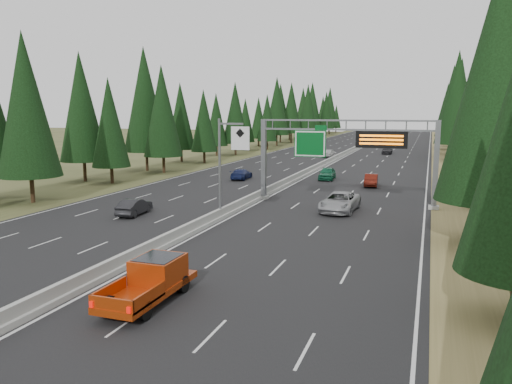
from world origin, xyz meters
TOP-DOWN VIEW (x-y plane):
  - road at (0.00, 80.00)m, footprint 32.00×260.00m
  - shoulder_right at (17.80, 80.00)m, footprint 3.60×260.00m
  - shoulder_left at (-17.80, 80.00)m, footprint 3.60×260.00m
  - median_barrier at (0.00, 80.00)m, footprint 0.70×260.00m
  - sign_gantry at (8.92, 34.88)m, footprint 16.75×0.98m
  - hov_sign_pole at (0.58, 24.97)m, footprint 2.80×0.50m
  - tree_row_right at (21.66, 71.44)m, footprint 11.79×241.36m
  - tree_row_left at (-22.09, 67.70)m, footprint 11.61×241.98m
  - silver_minivan at (8.52, 31.24)m, footprint 3.07×6.07m
  - red_pickup at (3.95, 8.13)m, footprint 2.07×5.79m
  - car_ahead_green at (3.53, 50.89)m, footprint 2.16×4.73m
  - car_ahead_dkred at (9.40, 47.08)m, footprint 1.72×4.22m
  - car_ahead_dkgrey at (7.48, 92.40)m, footprint 2.06×4.86m
  - car_ahead_white at (4.08, 121.08)m, footprint 2.45×4.89m
  - car_ahead_far at (5.20, 143.01)m, footprint 1.79×4.06m
  - car_onc_near at (-7.42, 24.15)m, footprint 1.87×4.27m
  - car_onc_blue at (-6.84, 47.62)m, footprint 2.11×4.66m
  - car_onc_white at (-2.07, 81.21)m, footprint 2.27×4.82m
  - car_onc_far at (-11.04, 103.04)m, footprint 2.65×5.66m

SIDE VIEW (x-z plane):
  - shoulder_right at x=17.80m, z-range 0.00..0.06m
  - shoulder_left at x=-17.80m, z-range 0.00..0.06m
  - road at x=0.00m, z-range 0.00..0.08m
  - median_barrier at x=0.00m, z-range -0.01..0.84m
  - car_onc_blue at x=-6.84m, z-range 0.08..1.40m
  - car_ahead_white at x=4.08m, z-range 0.08..1.41m
  - car_ahead_far at x=5.20m, z-range 0.08..1.44m
  - car_ahead_dkred at x=9.40m, z-range 0.08..1.44m
  - car_onc_near at x=-7.42m, z-range 0.08..1.44m
  - car_ahead_dkgrey at x=7.48m, z-range 0.08..1.48m
  - car_onc_far at x=-11.04m, z-range 0.08..1.65m
  - car_ahead_green at x=3.53m, z-range 0.08..1.65m
  - car_onc_white at x=-2.07m, z-range 0.08..1.67m
  - silver_minivan at x=8.52m, z-range 0.08..1.73m
  - red_pickup at x=3.95m, z-range 0.18..2.07m
  - hov_sign_pole at x=0.58m, z-range 0.72..8.72m
  - sign_gantry at x=8.92m, z-range 1.37..9.17m
  - tree_row_left at x=-22.09m, z-range -0.33..18.67m
  - tree_row_right at x=21.66m, z-range -0.14..18.76m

